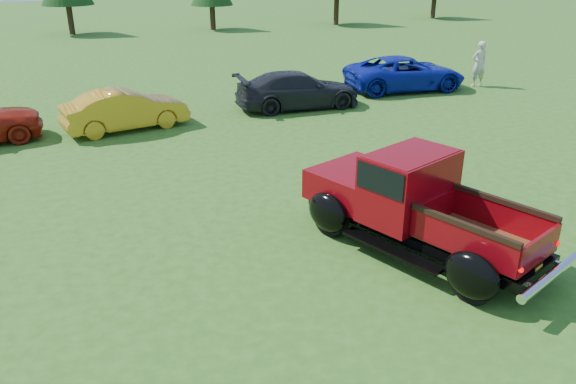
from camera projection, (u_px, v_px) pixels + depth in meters
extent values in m
plane|color=#305819|center=(301.00, 237.00, 10.46)|extent=(120.00, 120.00, 0.00)
cylinder|color=#332114|center=(71.00, 20.00, 35.63)|extent=(0.36, 0.36, 1.80)
cylinder|color=#332114|center=(213.00, 17.00, 37.82)|extent=(0.36, 0.36, 1.58)
cylinder|color=#332114|center=(336.00, 11.00, 40.33)|extent=(0.36, 0.36, 1.94)
cylinder|color=#332114|center=(434.00, 7.00, 44.24)|extent=(0.36, 0.36, 1.73)
cylinder|color=black|center=(474.00, 280.00, 8.39)|extent=(0.47, 0.77, 0.74)
cylinder|color=black|center=(524.00, 246.00, 9.36)|extent=(0.47, 0.77, 0.74)
cylinder|color=black|center=(331.00, 216.00, 10.40)|extent=(0.47, 0.77, 0.74)
cylinder|color=black|center=(384.00, 194.00, 11.37)|extent=(0.47, 0.77, 0.74)
cube|color=black|center=(420.00, 227.00, 9.90)|extent=(2.76, 4.51, 0.18)
cube|color=maroon|center=(356.00, 183.00, 10.78)|extent=(1.96, 1.85, 0.57)
cube|color=silver|center=(330.00, 174.00, 11.27)|extent=(1.40, 0.58, 0.46)
cube|color=maroon|center=(409.00, 186.00, 9.84)|extent=(1.91, 1.58, 1.20)
cube|color=black|center=(410.00, 169.00, 9.72)|extent=(1.92, 1.51, 0.46)
cube|color=maroon|center=(412.00, 155.00, 9.62)|extent=(1.81, 1.47, 0.07)
cube|color=brown|center=(481.00, 242.00, 9.05)|extent=(1.82, 2.17, 0.05)
cube|color=maroon|center=(461.00, 242.00, 8.57)|extent=(0.70, 1.74, 0.48)
cube|color=maroon|center=(502.00, 218.00, 9.34)|extent=(0.70, 1.74, 0.48)
cube|color=maroon|center=(434.00, 211.00, 9.58)|extent=(1.18, 0.49, 0.48)
cube|color=maroon|center=(539.00, 250.00, 8.33)|extent=(1.18, 0.50, 0.48)
cube|color=black|center=(464.00, 225.00, 8.46)|extent=(0.74, 1.75, 0.08)
cube|color=black|center=(505.00, 202.00, 9.23)|extent=(0.74, 1.75, 0.08)
ellipsoid|color=black|center=(471.00, 276.00, 8.29)|extent=(0.75, 1.07, 0.81)
ellipsoid|color=black|center=(528.00, 238.00, 9.38)|extent=(0.75, 1.07, 0.81)
ellipsoid|color=black|center=(328.00, 212.00, 10.30)|extent=(0.75, 1.07, 0.81)
ellipsoid|color=black|center=(388.00, 188.00, 11.39)|extent=(0.75, 1.07, 0.81)
cube|color=black|center=(391.00, 250.00, 9.37)|extent=(0.97, 1.92, 0.06)
cube|color=black|center=(450.00, 219.00, 10.45)|extent=(0.97, 1.92, 0.06)
cylinder|color=silver|center=(550.00, 276.00, 8.31)|extent=(1.73, 0.78, 0.15)
cube|color=black|center=(538.00, 269.00, 8.42)|extent=(0.26, 0.11, 0.14)
cube|color=gold|center=(539.00, 269.00, 8.42)|extent=(0.21, 0.09, 0.09)
sphere|color=#CC0505|center=(521.00, 270.00, 7.98)|extent=(0.08, 0.08, 0.08)
sphere|color=#CC0505|center=(557.00, 243.00, 8.71)|extent=(0.08, 0.08, 0.08)
imported|color=orange|center=(125.00, 110.00, 16.54)|extent=(3.77, 1.91, 1.19)
imported|color=black|center=(298.00, 90.00, 18.85)|extent=(4.26, 1.88, 1.22)
imported|color=#0E1C9D|center=(405.00, 73.00, 21.29)|extent=(4.75, 2.53, 1.27)
imported|color=beige|center=(479.00, 64.00, 21.79)|extent=(0.64, 0.42, 1.74)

